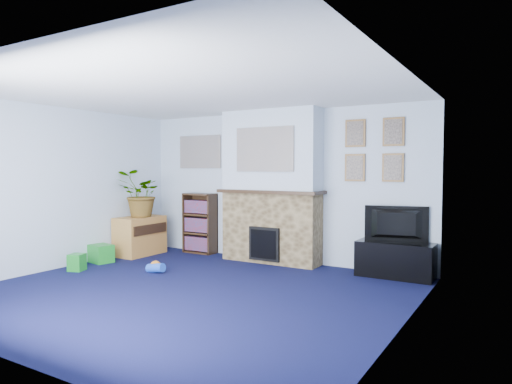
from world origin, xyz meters
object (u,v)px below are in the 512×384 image
Objects in this scene: tv_stand at (395,261)px; television at (396,224)px; bookshelf at (200,224)px; sideboard at (140,234)px.

television is (0.00, 0.02, 0.50)m from tv_stand.
television is 3.42m from bookshelf.
television is at bearing -0.95° from bookshelf.
bookshelf is at bearing -14.00° from television.
tv_stand is 0.50m from television.
sideboard reaches higher than tv_stand.
sideboard is (-0.78, -0.68, -0.15)m from bookshelf.
television reaches higher than sideboard.
sideboard is at bearing -171.82° from tv_stand.
sideboard is at bearing -4.61° from television.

